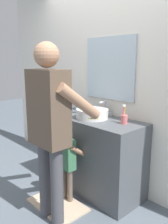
{
  "coord_description": "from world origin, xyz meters",
  "views": [
    {
      "loc": [
        1.88,
        -1.61,
        1.56
      ],
      "look_at": [
        0.0,
        0.15,
        0.99
      ],
      "focal_mm": 37.72,
      "sensor_mm": 36.0,
      "label": 1
    }
  ],
  "objects_px": {
    "adult_parent": "(50,119)",
    "child_toddler": "(67,158)",
    "toothbrush_cup": "(124,119)",
    "soap_bottle": "(78,108)"
  },
  "relations": [
    {
      "from": "soap_bottle",
      "to": "adult_parent",
      "type": "relative_size",
      "value": 0.1
    },
    {
      "from": "toothbrush_cup",
      "to": "soap_bottle",
      "type": "bearing_deg",
      "value": -178.94
    },
    {
      "from": "soap_bottle",
      "to": "adult_parent",
      "type": "distance_m",
      "value": 0.89
    },
    {
      "from": "toothbrush_cup",
      "to": "soap_bottle",
      "type": "height_order",
      "value": "toothbrush_cup"
    },
    {
      "from": "toothbrush_cup",
      "to": "adult_parent",
      "type": "height_order",
      "value": "adult_parent"
    },
    {
      "from": "toothbrush_cup",
      "to": "soap_bottle",
      "type": "distance_m",
      "value": 0.73
    },
    {
      "from": "adult_parent",
      "to": "child_toddler",
      "type": "bearing_deg",
      "value": 115.25
    },
    {
      "from": "adult_parent",
      "to": "soap_bottle",
      "type": "bearing_deg",
      "value": 122.12
    },
    {
      "from": "soap_bottle",
      "to": "child_toddler",
      "type": "distance_m",
      "value": 0.72
    },
    {
      "from": "soap_bottle",
      "to": "child_toddler",
      "type": "height_order",
      "value": "soap_bottle"
    }
  ]
}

